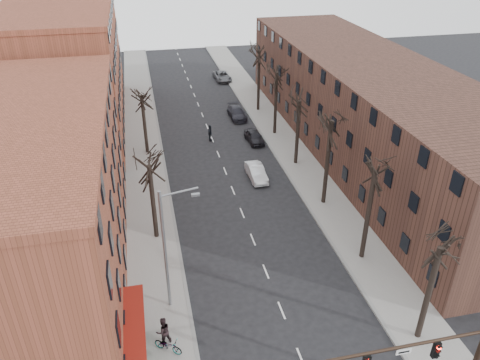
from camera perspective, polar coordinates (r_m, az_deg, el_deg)
sidewalk_left at (r=53.76m, az=-11.67°, el=3.74°), size 4.00×90.00×0.15m
sidewalk_right at (r=55.98m, az=4.91°, el=5.34°), size 4.00×90.00×0.15m
building_left_near at (r=34.32m, az=-24.77°, el=-3.00°), size 12.00×26.00×12.00m
building_left_far at (r=60.41m, az=-20.44°, el=12.44°), size 12.00×28.00×14.00m
building_right at (r=52.78m, az=15.18°, el=8.65°), size 12.00×50.00×10.00m
awning_left at (r=30.24m, az=-12.20°, el=-20.62°), size 1.20×7.00×0.15m
tree_right_a at (r=32.68m, az=20.77°, el=-17.47°), size 5.20×5.20×10.00m
tree_right_b at (r=37.61m, az=14.55°, el=-9.12°), size 5.20×5.20×10.80m
tree_right_c at (r=43.47m, az=10.09°, el=-2.79°), size 5.20×5.20×11.60m
tree_right_d at (r=49.92m, az=6.78°, el=1.99°), size 5.20×5.20×10.00m
tree_right_e at (r=56.77m, az=4.23°, el=5.64°), size 5.20×5.20×10.80m
tree_right_f at (r=63.89m, az=2.22°, el=8.49°), size 5.20×5.20×11.60m
tree_left_a at (r=39.08m, az=-10.10°, el=-6.89°), size 5.20×5.20×9.50m
tree_left_b at (r=52.89m, az=-11.19°, el=3.26°), size 5.20×5.20×9.50m
signal_mast_arm at (r=25.95m, az=24.20°, el=-19.39°), size 8.14×0.30×7.20m
streetlight at (r=29.67m, az=-8.85°, el=-7.97°), size 2.45×0.22×9.03m
silver_sedan at (r=46.46m, az=2.00°, el=0.93°), size 1.57×4.21×1.37m
parked_car_near at (r=54.23m, az=1.74°, el=5.30°), size 1.91×4.04×1.34m
parked_car_mid at (r=61.06m, az=-0.38°, el=8.18°), size 2.01×4.78×1.38m
parked_car_far at (r=76.21m, az=-2.18°, el=12.54°), size 2.52×5.00×1.36m
pedestrian_b at (r=29.94m, az=-9.35°, el=-17.70°), size 1.11×0.98×1.92m
pedestrian_crossing at (r=54.48m, az=-3.68°, el=5.72°), size 0.89×1.24×1.95m
bicycle at (r=29.80m, az=-8.76°, el=-19.28°), size 1.87×1.60×0.97m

